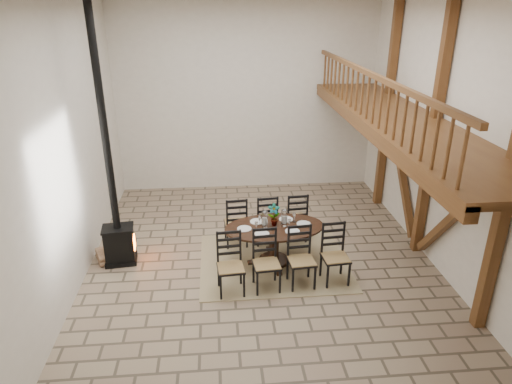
{
  "coord_description": "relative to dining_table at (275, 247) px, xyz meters",
  "views": [
    {
      "loc": [
        -0.85,
        -8.29,
        5.0
      ],
      "look_at": [
        -0.06,
        0.4,
        1.31
      ],
      "focal_mm": 32.0,
      "sensor_mm": 36.0,
      "label": 1
    }
  ],
  "objects": [
    {
      "name": "ground",
      "position": [
        -0.26,
        0.35,
        -0.42
      ],
      "size": [
        8.0,
        8.0,
        0.0
      ],
      "primitive_type": "plane",
      "color": "#8D785E",
      "rests_on": "ground"
    },
    {
      "name": "log_basket",
      "position": [
        -3.21,
        0.45,
        -0.25
      ],
      "size": [
        0.46,
        0.46,
        0.38
      ],
      "rotation": [
        0.0,
        0.0,
        0.2
      ],
      "color": "brown",
      "rests_on": "ground"
    },
    {
      "name": "dining_table",
      "position": [
        0.0,
        0.0,
        0.0
      ],
      "size": [
        2.5,
        2.4,
        1.29
      ],
      "rotation": [
        0.0,
        0.0,
        0.08
      ],
      "color": "black",
      "rests_on": "ground"
    },
    {
      "name": "room_shell",
      "position": [
        0.93,
        0.35,
        2.6
      ],
      "size": [
        7.02,
        8.02,
        5.01
      ],
      "color": "silver",
      "rests_on": "ground"
    },
    {
      "name": "log_stack",
      "position": [
        -3.45,
        0.46,
        -0.3
      ],
      "size": [
        0.52,
        0.59,
        0.24
      ],
      "rotation": [
        0.0,
        0.0,
        0.41
      ],
      "color": "tan",
      "rests_on": "ground"
    },
    {
      "name": "rug",
      "position": [
        -0.01,
        0.1,
        -0.41
      ],
      "size": [
        3.0,
        2.5,
        0.02
      ],
      "primitive_type": "cube",
      "color": "tan",
      "rests_on": "ground"
    },
    {
      "name": "wood_stove",
      "position": [
        -3.14,
        0.39,
        0.72
      ],
      "size": [
        0.67,
        0.54,
        5.0
      ],
      "rotation": [
        0.0,
        0.0,
        0.11
      ],
      "color": "black",
      "rests_on": "ground"
    }
  ]
}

